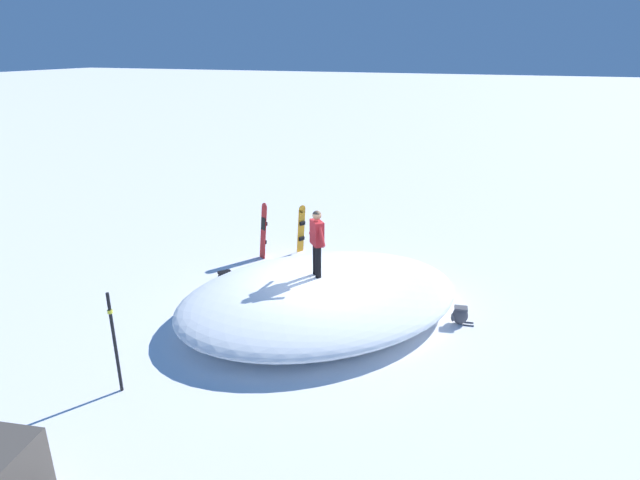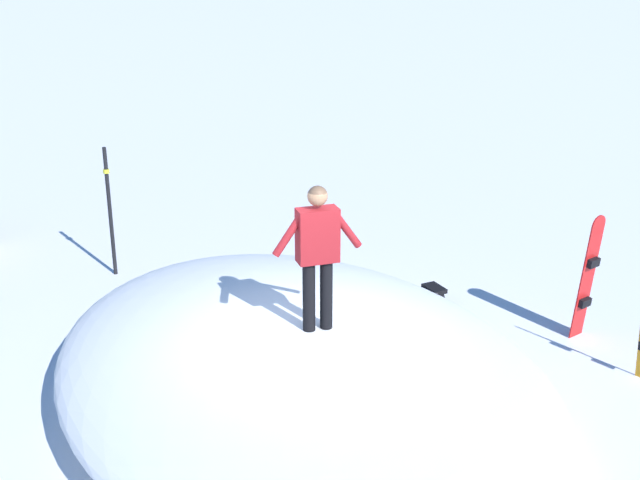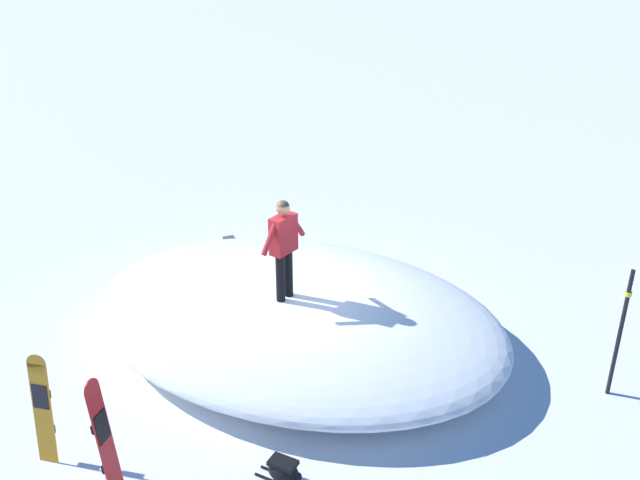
{
  "view_description": "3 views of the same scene",
  "coord_description": "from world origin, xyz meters",
  "views": [
    {
      "loc": [
        -10.9,
        -4.2,
        6.18
      ],
      "look_at": [
        -0.58,
        -0.25,
        2.12
      ],
      "focal_mm": 29.72,
      "sensor_mm": 36.0,
      "label": 1
    },
    {
      "loc": [
        3.26,
        -7.54,
        5.0
      ],
      "look_at": [
        0.28,
        -0.29,
        2.12
      ],
      "focal_mm": 46.17,
      "sensor_mm": 36.0,
      "label": 2
    },
    {
      "loc": [
        1.72,
        9.73,
        6.54
      ],
      "look_at": [
        -0.59,
        -0.4,
        1.62
      ],
      "focal_mm": 39.81,
      "sensor_mm": 36.0,
      "label": 3
    }
  ],
  "objects": [
    {
      "name": "snowboarder_standing",
      "position": [
        0.09,
        0.09,
        1.86
      ],
      "size": [
        0.82,
        0.72,
        1.65
      ],
      "color": "black",
      "rests_on": "snow_mound"
    },
    {
      "name": "snowboard_secondary_upright",
      "position": [
        3.54,
        1.96,
        0.81
      ],
      "size": [
        0.31,
        0.26,
        1.57
      ],
      "color": "orange",
      "rests_on": "ground"
    },
    {
      "name": "trail_marker_pole",
      "position": [
        -4.33,
        2.37,
        1.07
      ],
      "size": [
        0.1,
        0.1,
        2.05
      ],
      "color": "black",
      "rests_on": "ground"
    },
    {
      "name": "snowboard_primary_upright",
      "position": [
        2.73,
        2.87,
        0.9
      ],
      "size": [
        0.29,
        0.32,
        1.74
      ],
      "color": "red",
      "rests_on": "ground"
    },
    {
      "name": "snow_mound",
      "position": [
        -0.1,
        -0.08,
        0.46
      ],
      "size": [
        8.74,
        8.56,
        0.91
      ],
      "primitive_type": "ellipsoid",
      "rotation": [
        0.0,
        0.0,
        2.42
      ],
      "color": "white",
      "rests_on": "ground"
    },
    {
      "name": "backpack_near",
      "position": [
        0.66,
        3.06,
        0.17
      ],
      "size": [
        0.59,
        0.55,
        0.33
      ],
      "color": "black",
      "rests_on": "ground"
    },
    {
      "name": "ground",
      "position": [
        0.0,
        0.0,
        0.0
      ],
      "size": [
        240.0,
        240.0,
        0.0
      ],
      "primitive_type": "plane",
      "color": "white"
    },
    {
      "name": "backpack_far",
      "position": [
        0.62,
        -3.31,
        0.23
      ],
      "size": [
        0.32,
        0.56,
        0.44
      ],
      "color": "#4C4C51",
      "rests_on": "ground"
    }
  ]
}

